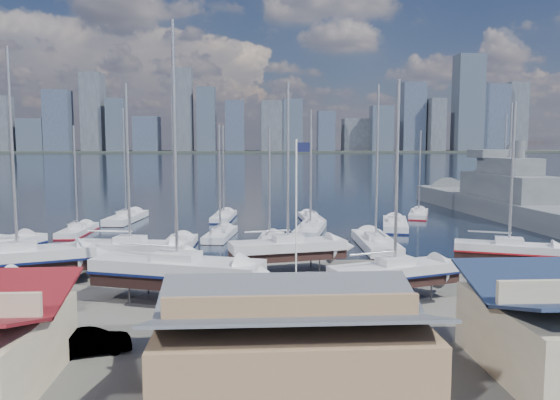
{
  "coord_description": "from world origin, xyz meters",
  "views": [
    {
      "loc": [
        -1.98,
        -50.15,
        11.0
      ],
      "look_at": [
        1.53,
        8.0,
        4.87
      ],
      "focal_mm": 35.0,
      "sensor_mm": 36.0,
      "label": 1
    }
  ],
  "objects": [
    {
      "name": "naval_ship_west",
      "position": [
        44.67,
        46.3,
        1.67
      ],
      "size": [
        7.34,
        38.93,
        17.49
      ],
      "rotation": [
        0.0,
        0.0,
        1.6
      ],
      "color": "slate",
      "rests_on": "water"
    },
    {
      "name": "sailboat_moored_7",
      "position": [
        5.65,
        15.12,
        0.32
      ],
      "size": [
        5.36,
        10.78,
        15.68
      ],
      "rotation": [
        0.0,
        0.0,
        1.32
      ],
      "color": "black",
      "rests_on": "water"
    },
    {
      "name": "sailboat_moored_5",
      "position": [
        -5.35,
        27.53,
        0.31
      ],
      "size": [
        3.63,
        9.64,
        14.08
      ],
      "rotation": [
        0.0,
        0.0,
        1.46
      ],
      "color": "black",
      "rests_on": "water"
    },
    {
      "name": "sailboat_cradle_5",
      "position": [
        8.14,
        -13.85,
        2.03
      ],
      "size": [
        9.72,
        5.46,
        15.21
      ],
      "rotation": [
        0.0,
        0.0,
        0.32
      ],
      "color": "#2D2D33",
      "rests_on": "ground"
    },
    {
      "name": "naval_ship_east",
      "position": [
        36.43,
        27.75,
        1.67
      ],
      "size": [
        11.47,
        51.58,
        18.6
      ],
      "rotation": [
        0.0,
        0.0,
        1.64
      ],
      "color": "slate",
      "rests_on": "water"
    },
    {
      "name": "sailboat_moored_2",
      "position": [
        -18.9,
        26.45,
        0.32
      ],
      "size": [
        4.33,
        11.2,
        16.47
      ],
      "rotation": [
        0.0,
        0.0,
        1.45
      ],
      "color": "black",
      "rests_on": "water"
    },
    {
      "name": "flagpole",
      "position": [
        1.54,
        -12.04,
        6.44
      ],
      "size": [
        1.0,
        0.12,
        11.26
      ],
      "color": "white",
      "rests_on": "ground"
    },
    {
      "name": "sailboat_moored_1",
      "position": [
        -22.44,
        16.11,
        0.31
      ],
      "size": [
        2.74,
        9.16,
        13.61
      ],
      "rotation": [
        0.0,
        0.0,
        1.55
      ],
      "color": "black",
      "rests_on": "water"
    },
    {
      "name": "sailboat_cradle_3",
      "position": [
        -6.78,
        -13.27,
        2.23
      ],
      "size": [
        12.35,
        6.94,
        19.01
      ],
      "rotation": [
        0.0,
        0.0,
        -0.32
      ],
      "color": "#2D2D33",
      "rests_on": "ground"
    },
    {
      "name": "sailboat_moored_9",
      "position": [
        11.42,
        5.39,
        0.32
      ],
      "size": [
        3.7,
        11.86,
        17.74
      ],
      "rotation": [
        0.0,
        0.0,
        1.54
      ],
      "color": "black",
      "rests_on": "water"
    },
    {
      "name": "sailboat_cradle_6",
      "position": [
        19.92,
        -6.35,
        1.99
      ],
      "size": [
        9.08,
        5.55,
        14.35
      ],
      "rotation": [
        0.0,
        0.0,
        -0.38
      ],
      "color": "#2D2D33",
      "rests_on": "ground"
    },
    {
      "name": "sailboat_moored_11",
      "position": [
        23.44,
        28.81,
        0.31
      ],
      "size": [
        5.43,
        9.27,
        13.38
      ],
      "rotation": [
        0.0,
        0.0,
        1.22
      ],
      "color": "black",
      "rests_on": "water"
    },
    {
      "name": "skyline",
      "position": [
        -7.83,
        553.76,
        39.09
      ],
      "size": [
        639.14,
        43.8,
        107.69
      ],
      "color": "#475166",
      "rests_on": "far_shore"
    },
    {
      "name": "sailboat_moored_3",
      "position": [
        -9.1,
        4.83,
        0.31
      ],
      "size": [
        3.31,
        10.55,
        15.62
      ],
      "rotation": [
        0.0,
        0.0,
        1.53
      ],
      "color": "black",
      "rests_on": "water"
    },
    {
      "name": "sailboat_cradle_4",
      "position": [
        1.42,
        -4.92,
        2.07
      ],
      "size": [
        10.15,
        4.77,
        15.98
      ],
      "rotation": [
        0.0,
        0.0,
        0.22
      ],
      "color": "#2D2D33",
      "rests_on": "ground"
    },
    {
      "name": "shed_grey",
      "position": [
        0.0,
        -26.0,
        2.15
      ],
      "size": [
        12.6,
        8.4,
        4.17
      ],
      "color": "#8C6B4C",
      "rests_on": "ground"
    },
    {
      "name": "sailboat_cradle_2",
      "position": [
        -11.77,
        -4.62,
        2.06
      ],
      "size": [
        9.96,
        4.24,
        15.78
      ],
      "rotation": [
        0.0,
        0.0,
        -0.16
      ],
      "color": "#2D2D33",
      "rests_on": "ground"
    },
    {
      "name": "sailboat_moored_8",
      "position": [
        6.93,
        25.34,
        0.31
      ],
      "size": [
        2.97,
        9.12,
        13.47
      ],
      "rotation": [
        0.0,
        0.0,
        1.62
      ],
      "color": "black",
      "rests_on": "water"
    },
    {
      "name": "sailboat_cradle_0",
      "position": [
        -19.38,
        -8.44,
        2.18
      ],
      "size": [
        11.65,
        6.82,
        18.02
      ],
      "rotation": [
        0.0,
        0.0,
        0.35
      ],
      "color": "#2D2D33",
      "rests_on": "ground"
    },
    {
      "name": "ground",
      "position": [
        0.0,
        -10.0,
        0.0
      ],
      "size": [
        1400.0,
        1400.0,
        0.0
      ],
      "primitive_type": "plane",
      "color": "#605E59",
      "rests_on": "ground"
    },
    {
      "name": "far_shore",
      "position": [
        0.0,
        560.0,
        1.1
      ],
      "size": [
        1400.0,
        80.0,
        2.2
      ],
      "primitive_type": "cube",
      "color": "#2D332D",
      "rests_on": "ground"
    },
    {
      "name": "car_b",
      "position": [
        -10.11,
        -22.1,
        0.65
      ],
      "size": [
        4.17,
        2.41,
        1.3
      ],
      "primitive_type": "imported",
      "rotation": [
        0.0,
        0.0,
        1.85
      ],
      "color": "gray",
      "rests_on": "ground"
    },
    {
      "name": "car_c",
      "position": [
        0.77,
        -19.83,
        0.78
      ],
      "size": [
        4.65,
        6.22,
        1.57
      ],
      "primitive_type": "imported",
      "rotation": [
        0.0,
        0.0,
        -0.41
      ],
      "color": "gray",
      "rests_on": "ground"
    },
    {
      "name": "sailboat_moored_4",
      "position": [
        -5.12,
        12.22,
        0.32
      ],
      "size": [
        3.88,
        9.3,
        13.62
      ],
      "rotation": [
        0.0,
        0.0,
        1.42
      ],
      "color": "black",
      "rests_on": "water"
    },
    {
      "name": "car_d",
      "position": [
        13.52,
        -21.0,
        0.69
      ],
      "size": [
        2.83,
        5.02,
        1.37
      ],
      "primitive_type": "imported",
      "rotation": [
        0.0,
        0.0,
        -0.2
      ],
      "color": "gray",
      "rests_on": "ground"
    },
    {
      "name": "car_a",
      "position": [
        -12.47,
        -21.54,
        0.7
      ],
      "size": [
        2.16,
        4.3,
        1.41
      ],
      "primitive_type": "imported",
      "rotation": [
        0.0,
        0.0,
        0.12
      ],
      "color": "gray",
      "rests_on": "ground"
    },
    {
      "name": "water",
      "position": [
        0.0,
        300.0,
        -0.15
      ],
      "size": [
        1400.0,
        600.0,
        0.4
      ],
      "primitive_type": "cube",
      "color": "#192839",
      "rests_on": "ground"
    },
    {
      "name": "sailboat_moored_6",
      "position": [
        0.38,
        7.55,
        0.31
      ],
      "size": [
        3.77,
        9.11,
        13.21
      ],
      "rotation": [
        0.0,
        0.0,
        1.42
      ],
      "color": "black",
      "rests_on": "water"
    },
    {
      "name": "sailboat_moored_10",
      "position": [
        17.0,
        18.27,
        0.31
      ],
      "size": [
        5.55,
        11.19,
        16.11
      ],
      "rotation": [
        0.0,
        0.0,
        1.32
      ],
      "color": "black",
      "rests_on": "water"
    }
  ]
}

